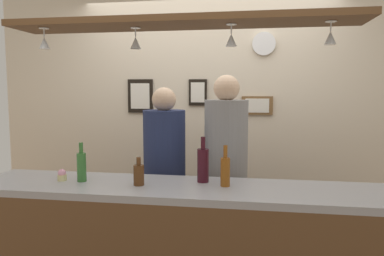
% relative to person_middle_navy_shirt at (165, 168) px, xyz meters
% --- Properties ---
extents(back_wall, '(4.40, 0.06, 2.60)m').
position_rel_person_middle_navy_shirt_xyz_m(back_wall, '(0.26, 0.82, 0.31)').
color(back_wall, beige).
rests_on(back_wall, ground_plane).
extents(bar_counter, '(2.70, 0.55, 1.01)m').
position_rel_person_middle_navy_shirt_xyz_m(bar_counter, '(0.26, -0.78, -0.30)').
color(bar_counter, '#99999E').
rests_on(bar_counter, ground_plane).
extents(overhead_glass_rack, '(2.20, 0.36, 0.04)m').
position_rel_person_middle_navy_shirt_xyz_m(overhead_glass_rack, '(0.26, -0.58, 1.05)').
color(overhead_glass_rack, brown).
extents(hanging_wineglass_far_left, '(0.07, 0.07, 0.13)m').
position_rel_person_middle_navy_shirt_xyz_m(hanging_wineglass_far_left, '(-0.63, -0.65, 0.93)').
color(hanging_wineglass_far_left, silver).
rests_on(hanging_wineglass_far_left, overhead_glass_rack).
extents(hanging_wineglass_left, '(0.07, 0.07, 0.13)m').
position_rel_person_middle_navy_shirt_xyz_m(hanging_wineglass_left, '(-0.05, -0.57, 0.93)').
color(hanging_wineglass_left, silver).
rests_on(hanging_wineglass_left, overhead_glass_rack).
extents(hanging_wineglass_center_left, '(0.07, 0.07, 0.13)m').
position_rel_person_middle_navy_shirt_xyz_m(hanging_wineglass_center_left, '(0.56, -0.60, 0.93)').
color(hanging_wineglass_center_left, silver).
rests_on(hanging_wineglass_center_left, overhead_glass_rack).
extents(hanging_wineglass_center, '(0.07, 0.07, 0.13)m').
position_rel_person_middle_navy_shirt_xyz_m(hanging_wineglass_center, '(1.13, -0.60, 0.93)').
color(hanging_wineglass_center, silver).
rests_on(hanging_wineglass_center, overhead_glass_rack).
extents(person_middle_navy_shirt, '(0.34, 0.34, 1.64)m').
position_rel_person_middle_navy_shirt_xyz_m(person_middle_navy_shirt, '(0.00, 0.00, 0.00)').
color(person_middle_navy_shirt, '#2D334C').
rests_on(person_middle_navy_shirt, ground_plane).
extents(person_right_grey_shirt, '(0.34, 0.34, 1.73)m').
position_rel_person_middle_navy_shirt_xyz_m(person_right_grey_shirt, '(0.50, -0.00, 0.06)').
color(person_right_grey_shirt, '#2D334C').
rests_on(person_right_grey_shirt, ground_plane).
extents(bottle_beer_brown_stubby, '(0.07, 0.07, 0.18)m').
position_rel_person_middle_navy_shirt_xyz_m(bottle_beer_brown_stubby, '(-0.01, -0.66, 0.10)').
color(bottle_beer_brown_stubby, '#512D14').
rests_on(bottle_beer_brown_stubby, bar_counter).
extents(bottle_wine_dark_red, '(0.08, 0.08, 0.30)m').
position_rel_person_middle_navy_shirt_xyz_m(bottle_wine_dark_red, '(0.38, -0.51, 0.15)').
color(bottle_wine_dark_red, '#380F19').
rests_on(bottle_wine_dark_red, bar_counter).
extents(bottle_beer_green_import, '(0.06, 0.06, 0.26)m').
position_rel_person_middle_navy_shirt_xyz_m(bottle_beer_green_import, '(-0.41, -0.63, 0.13)').
color(bottle_beer_green_import, '#336B2D').
rests_on(bottle_beer_green_import, bar_counter).
extents(bottle_beer_amber_tall, '(0.06, 0.06, 0.26)m').
position_rel_person_middle_navy_shirt_xyz_m(bottle_beer_amber_tall, '(0.54, -0.60, 0.13)').
color(bottle_beer_amber_tall, brown).
rests_on(bottle_beer_amber_tall, bar_counter).
extents(cupcake, '(0.06, 0.06, 0.08)m').
position_rel_person_middle_navy_shirt_xyz_m(cupcake, '(-0.55, -0.63, 0.06)').
color(cupcake, beige).
rests_on(cupcake, bar_counter).
extents(picture_frame_lower_pair, '(0.30, 0.02, 0.18)m').
position_rel_person_middle_navy_shirt_xyz_m(picture_frame_lower_pair, '(0.74, 0.78, 0.48)').
color(picture_frame_lower_pair, brown).
rests_on(picture_frame_lower_pair, back_wall).
extents(picture_frame_crest, '(0.18, 0.02, 0.26)m').
position_rel_person_middle_navy_shirt_xyz_m(picture_frame_crest, '(0.16, 0.78, 0.61)').
color(picture_frame_crest, black).
rests_on(picture_frame_crest, back_wall).
extents(picture_frame_caricature, '(0.26, 0.02, 0.34)m').
position_rel_person_middle_navy_shirt_xyz_m(picture_frame_caricature, '(-0.44, 0.78, 0.57)').
color(picture_frame_caricature, black).
rests_on(picture_frame_caricature, back_wall).
extents(wall_clock, '(0.22, 0.03, 0.22)m').
position_rel_person_middle_navy_shirt_xyz_m(wall_clock, '(0.80, 0.77, 1.07)').
color(wall_clock, white).
rests_on(wall_clock, back_wall).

